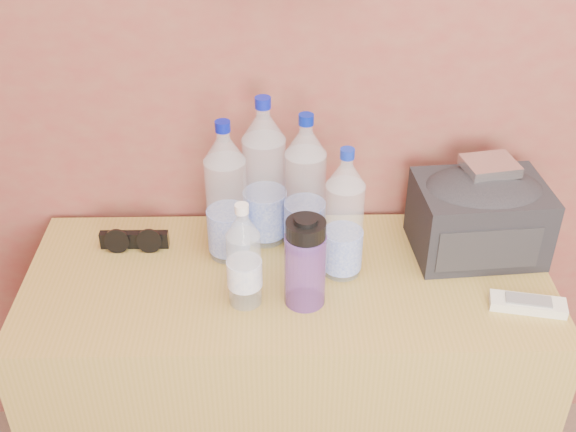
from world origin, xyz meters
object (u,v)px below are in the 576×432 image
object	(u,v)px
pet_small	(244,261)
ac_remote	(528,304)
pet_large_c	(265,179)
toiletry_bag	(479,214)
foil_packet	(490,166)
pet_large_b	(305,191)
dresser	(288,390)
sunglasses	(135,240)
pet_large_a	(227,198)
pet_large_d	(344,220)
nalgene_bottle	(305,261)

from	to	relation	value
pet_small	ac_remote	bearing A→B (deg)	-3.39
pet_large_c	toiletry_bag	world-z (taller)	pet_large_c
toiletry_bag	foil_packet	world-z (taller)	foil_packet
pet_large_b	foil_packet	size ratio (longest dim) A/B	3.01
dresser	pet_large_c	bearing A→B (deg)	107.99
dresser	sunglasses	bearing A→B (deg)	161.59
pet_large_a	pet_small	size ratio (longest dim) A/B	1.39
ac_remote	toiletry_bag	size ratio (longest dim) A/B	0.55
sunglasses	pet_large_a	bearing A→B (deg)	-6.66
pet_large_b	toiletry_bag	world-z (taller)	pet_large_b
pet_large_a	pet_large_c	xyz separation A→B (m)	(0.08, 0.06, 0.01)
pet_large_c	foil_packet	size ratio (longest dim) A/B	3.21
pet_large_a	pet_small	bearing A→B (deg)	-76.09
pet_large_c	ac_remote	bearing A→B (deg)	-26.03
pet_small	pet_large_b	bearing A→B (deg)	56.08
pet_large_b	ac_remote	world-z (taller)	pet_large_b
pet_large_d	ac_remote	size ratio (longest dim) A/B	1.99
pet_small	ac_remote	size ratio (longest dim) A/B	1.56
foil_packet	sunglasses	bearing A→B (deg)	-179.46
pet_large_a	foil_packet	xyz separation A→B (m)	(0.56, 0.03, 0.05)
pet_large_b	ac_remote	xyz separation A→B (m)	(0.44, -0.22, -0.13)
pet_large_c	toiletry_bag	distance (m)	0.47
dresser	pet_large_b	bearing A→B (deg)	70.54
pet_large_c	nalgene_bottle	size ratio (longest dim) A/B	1.72
sunglasses	dresser	bearing A→B (deg)	-18.00
pet_large_b	pet_large_c	xyz separation A→B (m)	(-0.09, 0.04, 0.01)
dresser	pet_small	size ratio (longest dim) A/B	4.81
pet_large_b	toiletry_bag	xyz separation A→B (m)	(0.38, -0.02, -0.05)
sunglasses	toiletry_bag	distance (m)	0.77
pet_large_d	foil_packet	bearing A→B (deg)	17.91
pet_large_d	toiletry_bag	distance (m)	0.31
pet_large_a	pet_large_d	world-z (taller)	pet_large_a
pet_large_c	sunglasses	bearing A→B (deg)	-173.37
dresser	pet_large_d	world-z (taller)	pet_large_d
nalgene_bottle	toiletry_bag	size ratio (longest dim) A/B	0.74
pet_large_b	pet_large_a	bearing A→B (deg)	-171.66
ac_remote	pet_large_d	bearing A→B (deg)	172.36
dresser	sunglasses	size ratio (longest dim) A/B	7.35
dresser	sunglasses	world-z (taller)	sunglasses
dresser	pet_large_d	distance (m)	0.50
pet_large_d	nalgene_bottle	bearing A→B (deg)	-130.61
ac_remote	toiletry_bag	xyz separation A→B (m)	(-0.06, 0.20, 0.08)
dresser	pet_small	world-z (taller)	pet_small
pet_small	sunglasses	distance (m)	0.33
dresser	nalgene_bottle	bearing A→B (deg)	-66.90
sunglasses	nalgene_bottle	bearing A→B (deg)	-26.68
foil_packet	pet_large_a	bearing A→B (deg)	-176.55
ac_remote	foil_packet	size ratio (longest dim) A/B	1.38
pet_large_d	sunglasses	xyz separation A→B (m)	(-0.46, 0.10, -0.11)
pet_large_b	pet_large_d	distance (m)	0.12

